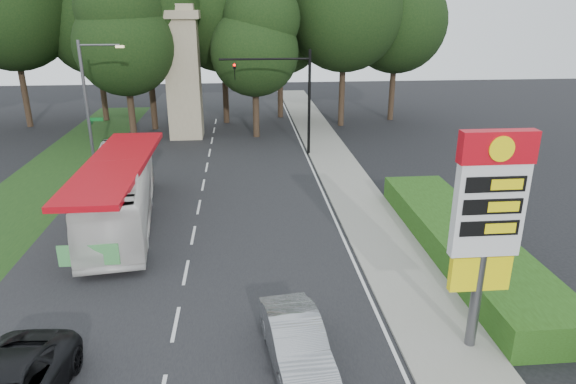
{
  "coord_description": "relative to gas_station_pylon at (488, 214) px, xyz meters",
  "views": [
    {
      "loc": [
        2.41,
        -10.72,
        9.97
      ],
      "look_at": [
        4.32,
        10.43,
        2.2
      ],
      "focal_mm": 32.0,
      "sensor_mm": 36.0,
      "label": 1
    }
  ],
  "objects": [
    {
      "name": "transit_bus",
      "position": [
        -12.7,
        10.67,
        -2.87
      ],
      "size": [
        4.02,
        11.54,
        3.15
      ],
      "primitive_type": "imported",
      "rotation": [
        0.0,
        0.0,
        0.12
      ],
      "color": "white",
      "rests_on": "ground"
    },
    {
      "name": "sidewalk_right",
      "position": [
        -0.7,
        10.01,
        -4.39
      ],
      "size": [
        3.0,
        80.0,
        0.12
      ],
      "primitive_type": "cube",
      "color": "gray",
      "rests_on": "ground"
    },
    {
      "name": "tree_far_east",
      "position": [
        6.8,
        33.01,
        5.9
      ],
      "size": [
        8.68,
        8.68,
        17.05
      ],
      "color": "#2D2116",
      "rests_on": "ground"
    },
    {
      "name": "tree_monument_left",
      "position": [
        -15.2,
        27.01,
        4.23
      ],
      "size": [
        7.28,
        7.28,
        14.3
      ],
      "color": "#2D2116",
      "rests_on": "ground"
    },
    {
      "name": "gas_station_pylon",
      "position": [
        0.0,
        0.0,
        0.0
      ],
      "size": [
        2.1,
        0.45,
        6.85
      ],
      "color": "#59595E",
      "rests_on": "ground"
    },
    {
      "name": "sedan_silver",
      "position": [
        -5.42,
        -0.26,
        -3.72
      ],
      "size": [
        2.07,
        4.55,
        1.45
      ],
      "primitive_type": "imported",
      "rotation": [
        0.0,
        0.0,
        0.12
      ],
      "color": "#97999E",
      "rests_on": "ground"
    },
    {
      "name": "hedge",
      "position": [
        2.3,
        6.01,
        -3.85
      ],
      "size": [
        3.0,
        14.0,
        1.2
      ],
      "primitive_type": "cube",
      "color": "#224412",
      "rests_on": "ground"
    },
    {
      "name": "streetlight_signs",
      "position": [
        -16.19,
        20.01,
        -0.01
      ],
      "size": [
        2.75,
        0.98,
        8.0
      ],
      "color": "#59595E",
      "rests_on": "ground"
    },
    {
      "name": "monument",
      "position": [
        -11.2,
        28.01,
        0.66
      ],
      "size": [
        3.0,
        3.0,
        10.05
      ],
      "color": "tan",
      "rests_on": "ground"
    },
    {
      "name": "tree_east_near",
      "position": [
        -3.2,
        35.01,
        5.23
      ],
      "size": [
        8.12,
        8.12,
        15.95
      ],
      "color": "#2D2116",
      "rests_on": "ground"
    },
    {
      "name": "traffic_signal_mast",
      "position": [
        -3.52,
        22.0,
        0.22
      ],
      "size": [
        6.1,
        0.35,
        7.2
      ],
      "color": "black",
      "rests_on": "ground"
    },
    {
      "name": "grass_verge_left",
      "position": [
        -18.7,
        16.01,
        -4.44
      ],
      "size": [
        5.0,
        50.0,
        0.02
      ],
      "primitive_type": "cube",
      "color": "#193814",
      "rests_on": "ground"
    },
    {
      "name": "tree_west_near",
      "position": [
        -19.2,
        35.01,
        5.57
      ],
      "size": [
        8.4,
        8.4,
        16.5
      ],
      "color": "#2D2116",
      "rests_on": "ground"
    },
    {
      "name": "road_surface",
      "position": [
        -9.2,
        10.01,
        -4.44
      ],
      "size": [
        14.0,
        80.0,
        0.02
      ],
      "primitive_type": "cube",
      "color": "black",
      "rests_on": "ground"
    },
    {
      "name": "tree_monument_right",
      "position": [
        -5.7,
        27.51,
        3.56
      ],
      "size": [
        6.72,
        6.72,
        13.2
      ],
      "color": "#2D2116",
      "rests_on": "ground"
    }
  ]
}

